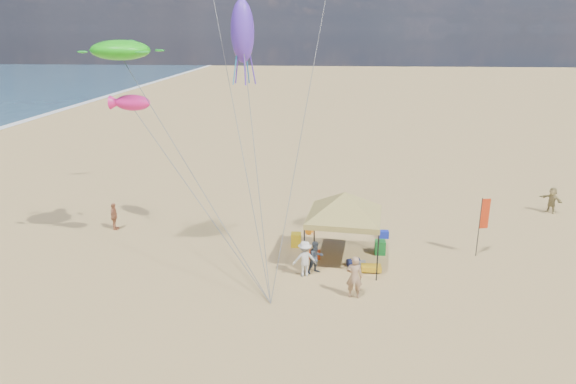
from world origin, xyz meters
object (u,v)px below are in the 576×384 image
feather_flag (483,217)px  person_near_b (316,257)px  person_near_a (354,277)px  person_far_c (552,200)px  canopy_tent (345,195)px  chair_green (380,247)px  cooler_red (315,255)px  person_near_c (305,259)px  beach_cart (371,268)px  person_far_a (114,216)px  cooler_blue (383,234)px  chair_yellow (296,240)px

feather_flag → person_near_b: (-7.95, -2.50, -1.24)m
person_near_b → person_near_a: bearing=-86.4°
feather_flag → person_far_c: bearing=48.3°
canopy_tent → chair_green: (1.84, 1.06, -3.02)m
feather_flag → person_near_a: (-6.31, -4.62, -1.09)m
feather_flag → cooler_red: size_ratio=5.57×
feather_flag → person_near_c: feather_flag is taller
beach_cart → person_near_b: (-2.54, -0.29, 0.57)m
person_near_a → person_near_b: size_ratio=1.21×
person_near_a → person_near_b: 2.68m
canopy_tent → person_far_a: (-12.53, 3.16, -2.60)m
canopy_tent → person_near_a: (0.37, -3.39, -2.45)m
cooler_blue → person_near_c: bearing=-129.7°
cooler_blue → person_near_a: size_ratio=0.29×
feather_flag → chair_yellow: (-9.03, 0.43, -1.66)m
chair_yellow → beach_cart: (3.63, -2.65, -0.15)m
canopy_tent → person_near_b: size_ratio=4.25×
person_near_b → person_far_c: 16.75m
cooler_red → person_far_c: bearing=28.7°
person_near_b → person_near_c: size_ratio=0.92×
person_near_a → person_near_b: (-1.64, 2.11, -0.16)m
feather_flag → chair_green: feather_flag is taller
canopy_tent → person_far_a: 13.18m
cooler_red → person_near_b: person_near_b is taller
feather_flag → chair_yellow: size_ratio=4.30×
cooler_blue → person_far_c: (10.47, 4.81, 0.61)m
feather_flag → person_near_c: size_ratio=1.80×
chair_green → person_far_c: 12.88m
cooler_red → person_far_a: size_ratio=0.35×
person_near_b → person_far_c: size_ratio=0.97×
chair_green → beach_cart: chair_green is taller
cooler_blue → person_far_a: 14.75m
canopy_tent → chair_yellow: bearing=144.8°
cooler_red → chair_green: (3.20, 0.77, 0.16)m
cooler_blue → chair_yellow: chair_yellow is taller
cooler_blue → beach_cart: bearing=-102.8°
person_near_b → person_near_c: 0.60m
cooler_blue → person_near_b: person_near_b is taller
feather_flag → person_near_c: 8.98m
beach_cart → person_near_b: bearing=-173.5°
feather_flag → person_near_b: 8.42m
canopy_tent → chair_yellow: size_ratio=9.33×
feather_flag → chair_green: bearing=-178.0°
cooler_red → cooler_blue: 4.59m
feather_flag → person_near_a: feather_flag is taller
canopy_tent → feather_flag: (6.68, 1.23, -1.36)m
feather_flag → person_far_a: bearing=174.3°
canopy_tent → person_far_a: canopy_tent is taller
beach_cart → person_near_b: 2.62m
beach_cart → person_near_c: person_near_c is taller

